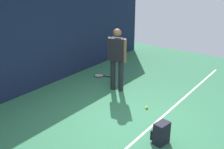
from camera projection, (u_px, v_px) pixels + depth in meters
ground_plane at (127, 121)px, 6.08m from camera, size 12.00×12.00×0.00m
back_fence at (32, 42)px, 7.28m from camera, size 10.00×0.10×2.63m
court_line at (149, 129)px, 5.78m from camera, size 9.00×0.05×0.00m
tennis_player at (117, 56)px, 7.31m from camera, size 0.28×0.52×1.70m
tennis_racket at (100, 76)px, 8.63m from camera, size 0.39×0.64×0.03m
backpack at (161, 133)px, 5.25m from camera, size 0.33×0.32×0.44m
tennis_ball_near_player at (147, 107)px, 6.61m from camera, size 0.07×0.07×0.07m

